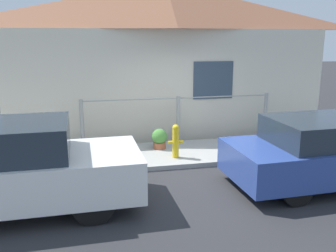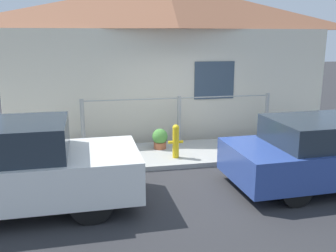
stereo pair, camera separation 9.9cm
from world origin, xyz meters
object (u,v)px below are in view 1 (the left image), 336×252
fire_hydrant (176,140)px  car_right (336,150)px  potted_plant_near_hydrant (159,138)px  car_left (2,169)px

fire_hydrant → car_right: bearing=-33.9°
fire_hydrant → potted_plant_near_hydrant: (-0.22, 0.76, -0.15)m
car_right → fire_hydrant: (-2.73, 1.83, -0.14)m
car_right → fire_hydrant: bearing=143.8°
fire_hydrant → potted_plant_near_hydrant: fire_hydrant is taller
car_right → potted_plant_near_hydrant: 3.94m
fire_hydrant → potted_plant_near_hydrant: bearing=106.4°
car_left → car_right: size_ratio=1.00×
car_left → fire_hydrant: size_ratio=5.64×
car_right → fire_hydrant: size_ratio=5.64×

